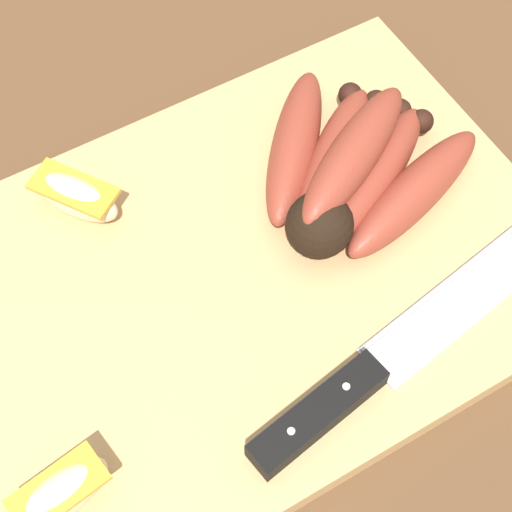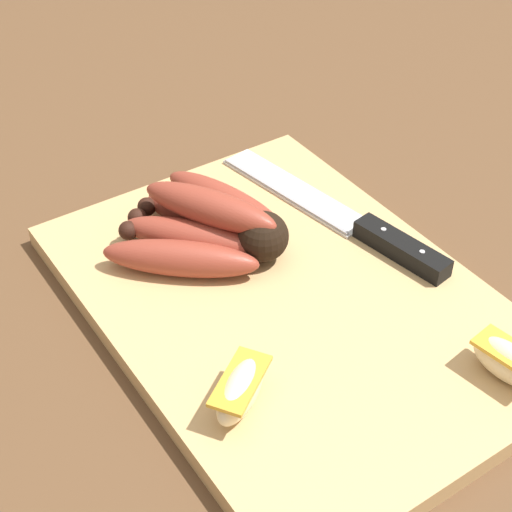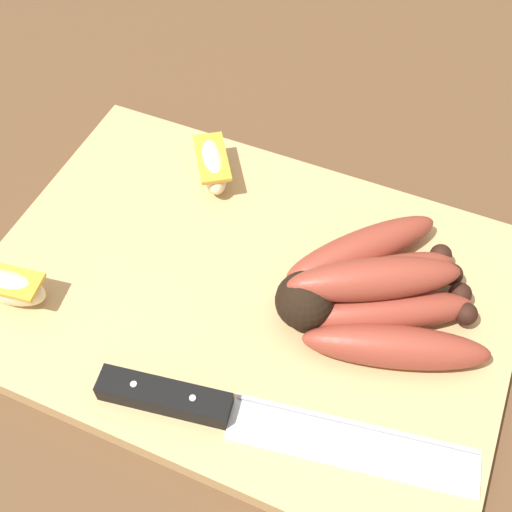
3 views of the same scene
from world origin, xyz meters
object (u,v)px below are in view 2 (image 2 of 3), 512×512
chefs_knife (361,227)px  apple_wedge_near (508,361)px  banana_bunch (209,226)px  apple_wedge_middle (241,389)px

chefs_knife → apple_wedge_near: (-0.20, 0.02, 0.01)m
banana_bunch → chefs_knife: 0.15m
banana_bunch → apple_wedge_near: size_ratio=2.86×
apple_wedge_middle → chefs_knife: bearing=-62.0°
chefs_knife → apple_wedge_middle: 0.24m
banana_bunch → chefs_knife: bearing=-116.9°
apple_wedge_near → chefs_knife: bearing=-6.6°
banana_bunch → chefs_knife: size_ratio=0.66×
banana_bunch → apple_wedge_near: banana_bunch is taller
chefs_knife → apple_wedge_middle: bearing=118.0°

